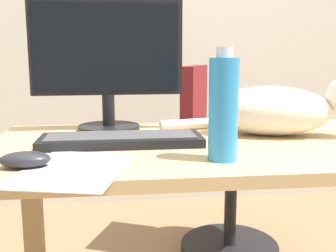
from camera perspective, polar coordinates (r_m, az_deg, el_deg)
name	(u,v)px	position (r m, az deg, el deg)	size (l,w,h in m)	color
back_wall	(168,2)	(2.67, 0.03, 17.10)	(6.00, 0.04, 2.60)	beige
desk	(232,179)	(1.20, 8.98, -7.44)	(1.37, 0.66, 0.73)	tan
office_chair	(221,174)	(2.01, 7.46, -6.71)	(0.51, 0.49, 0.92)	black
monitor	(107,60)	(1.32, -8.56, 9.21)	(0.48, 0.20, 0.42)	black
keyboard	(121,140)	(1.11, -6.59, -1.93)	(0.44, 0.15, 0.03)	black
cat	(278,109)	(1.27, 15.26, 2.35)	(0.59, 0.28, 0.20)	silver
computer_mouse	(25,160)	(0.93, -19.49, -4.49)	(0.11, 0.06, 0.04)	#232328
paper_sheet	(74,169)	(0.89, -13.15, -5.93)	(0.21, 0.30, 0.00)	white
water_bottle	(223,108)	(0.93, 7.82, 2.50)	(0.07, 0.07, 0.26)	#2D8CD1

